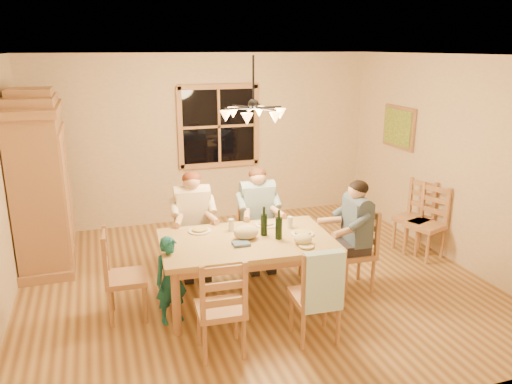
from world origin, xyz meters
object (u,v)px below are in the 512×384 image
object	(u,v)px
armoire	(42,186)
wine_bottle_a	(264,221)
chair_spare_back	(412,229)
adult_woman	(193,211)
adult_slate_man	(356,222)
chair_end_left	(128,291)
dining_table	(247,247)
chandelier	(253,113)
chair_far_right	(258,245)
adult_plaid_man	(258,205)
chair_near_left	(221,323)
chair_end_right	(353,264)
child	(171,280)
chair_near_right	(315,310)
chair_far_left	(194,251)
chair_spare_front	(424,236)
wine_bottle_b	(279,224)

from	to	relation	value
armoire	wine_bottle_a	world-z (taller)	armoire
chair_spare_back	adult_woman	bearing A→B (deg)	63.55
adult_slate_man	chair_end_left	bearing A→B (deg)	90.00
adult_woman	wine_bottle_a	distance (m)	1.07
dining_table	adult_woman	size ratio (longest dim) A/B	2.21
chandelier	wine_bottle_a	xyz separation A→B (m)	(-0.00, -0.40, -1.15)
armoire	chair_far_right	bearing A→B (deg)	-20.64
adult_plaid_man	adult_slate_man	distance (m)	1.29
chair_near_left	chair_end_right	xyz separation A→B (m)	(1.82, 0.79, 0.00)
wine_bottle_a	child	distance (m)	1.20
chandelier	chair_near_right	bearing A→B (deg)	-81.90
adult_slate_man	child	world-z (taller)	adult_slate_man
chandelier	chair_spare_back	size ratio (longest dim) A/B	0.78
armoire	chair_near_left	world-z (taller)	armoire
chair_end_left	adult_slate_man	world-z (taller)	adult_slate_man
chandelier	chair_far_left	xyz separation A→B (m)	(-0.65, 0.46, -1.77)
dining_table	chair_near_left	bearing A→B (deg)	-121.00
chair_near_left	adult_woman	world-z (taller)	adult_woman
chair_near_left	chair_end_left	world-z (taller)	same
chair_near_left	chair_end_right	size ratio (longest dim) A/B	1.00
child	adult_woman	bearing A→B (deg)	54.89
armoire	chair_spare_back	xyz separation A→B (m)	(4.87, -1.12, -0.75)
adult_slate_man	chair_spare_back	world-z (taller)	adult_slate_man
chandelier	chair_far_right	distance (m)	1.83
chair_far_right	child	distance (m)	1.65
chair_far_left	chair_end_right	xyz separation A→B (m)	(1.72, -0.98, 0.00)
chair_near_left	child	world-z (taller)	chair_near_left
chair_near_right	chair_end_left	xyz separation A→B (m)	(-1.72, 0.98, 0.00)
wine_bottle_a	chair_spare_front	world-z (taller)	wine_bottle_a
chair_near_left	chair_end_right	world-z (taller)	same
dining_table	chair_end_left	distance (m)	1.35
adult_plaid_man	child	bearing A→B (deg)	41.85
dining_table	chair_spare_front	bearing A→B (deg)	9.78
chair_end_right	wine_bottle_a	distance (m)	1.25
chair_far_left	chair_end_left	distance (m)	1.22
chair_near_left	chair_end_left	size ratio (longest dim) A/B	1.00
chair_end_right	wine_bottle_b	distance (m)	1.15
chair_near_left	adult_plaid_man	world-z (taller)	adult_plaid_man
adult_woman	adult_plaid_man	size ratio (longest dim) A/B	1.00
chair_end_left	chair_end_right	xyz separation A→B (m)	(2.60, -0.14, 0.00)
chair_far_right	chair_spare_back	bearing A→B (deg)	179.68
armoire	chair_spare_front	xyz separation A→B (m)	(4.87, -1.38, -0.75)
adult_plaid_man	wine_bottle_b	world-z (taller)	adult_plaid_man
dining_table	adult_slate_man	xyz separation A→B (m)	(1.30, -0.07, 0.18)
armoire	chandelier	bearing A→B (deg)	-29.92
armoire	adult_plaid_man	bearing A→B (deg)	-20.64
adult_slate_man	chair_spare_front	bearing A→B (deg)	-65.77
chair_far_right	chandelier	bearing A→B (deg)	68.80
adult_slate_man	wine_bottle_a	distance (m)	1.09
dining_table	chair_spare_front	xyz separation A→B (m)	(2.68, 0.46, -0.36)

